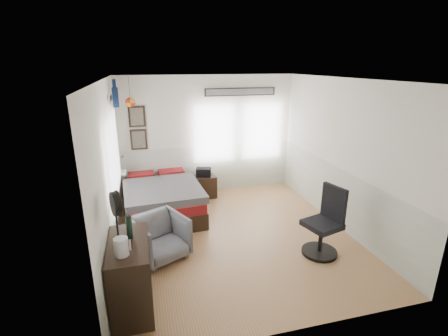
{
  "coord_description": "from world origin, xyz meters",
  "views": [
    {
      "loc": [
        -1.48,
        -4.93,
        2.93
      ],
      "look_at": [
        -0.1,
        0.4,
        1.15
      ],
      "focal_mm": 26.0,
      "sensor_mm": 36.0,
      "label": 1
    }
  ],
  "objects_px": {
    "task_chair": "(325,227)",
    "dresser": "(131,275)",
    "armchair": "(160,237)",
    "bed": "(162,199)",
    "nightstand": "(204,187)"
  },
  "relations": [
    {
      "from": "task_chair",
      "to": "dresser",
      "type": "bearing_deg",
      "value": 173.59
    },
    {
      "from": "armchair",
      "to": "task_chair",
      "type": "distance_m",
      "value": 2.59
    },
    {
      "from": "bed",
      "to": "task_chair",
      "type": "xyz_separation_m",
      "value": [
        2.39,
        -2.11,
        0.14
      ]
    },
    {
      "from": "dresser",
      "to": "nightstand",
      "type": "bearing_deg",
      "value": 64.45
    },
    {
      "from": "nightstand",
      "to": "bed",
      "type": "bearing_deg",
      "value": -154.24
    },
    {
      "from": "bed",
      "to": "nightstand",
      "type": "bearing_deg",
      "value": 29.17
    },
    {
      "from": "bed",
      "to": "nightstand",
      "type": "height_order",
      "value": "bed"
    },
    {
      "from": "dresser",
      "to": "task_chair",
      "type": "relative_size",
      "value": 0.89
    },
    {
      "from": "dresser",
      "to": "nightstand",
      "type": "distance_m",
      "value": 3.59
    },
    {
      "from": "armchair",
      "to": "dresser",
      "type": "bearing_deg",
      "value": -138.07
    },
    {
      "from": "dresser",
      "to": "armchair",
      "type": "relative_size",
      "value": 1.32
    },
    {
      "from": "bed",
      "to": "armchair",
      "type": "distance_m",
      "value": 1.59
    },
    {
      "from": "bed",
      "to": "armchair",
      "type": "xyz_separation_m",
      "value": [
        -0.14,
        -1.58,
        0.03
      ]
    },
    {
      "from": "dresser",
      "to": "nightstand",
      "type": "xyz_separation_m",
      "value": [
        1.55,
        3.23,
        -0.2
      ]
    },
    {
      "from": "armchair",
      "to": "bed",
      "type": "bearing_deg",
      "value": 59.24
    }
  ]
}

